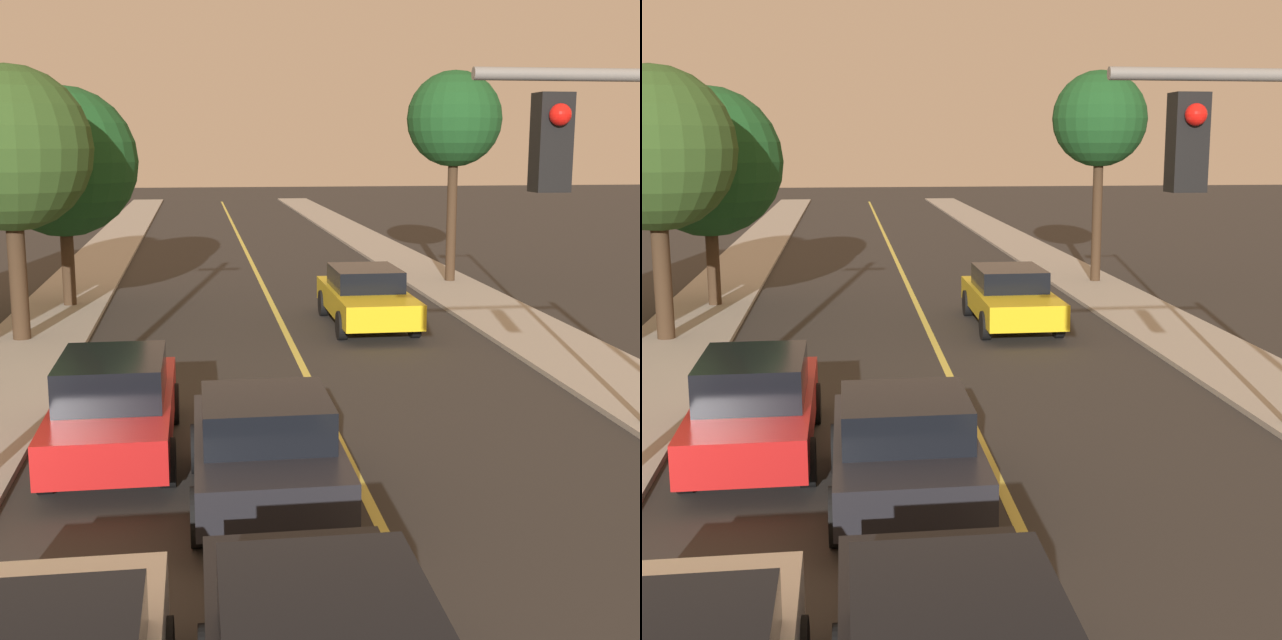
% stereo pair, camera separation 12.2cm
% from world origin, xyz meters
% --- Properties ---
extents(road_surface, '(9.90, 80.00, 0.01)m').
position_xyz_m(road_surface, '(0.00, 36.00, 0.01)').
color(road_surface, '#2D2B28').
rests_on(road_surface, ground).
extents(sidewalk_left, '(2.50, 80.00, 0.12)m').
position_xyz_m(sidewalk_left, '(-6.20, 36.00, 0.06)').
color(sidewalk_left, '#9E998E').
rests_on(sidewalk_left, ground).
extents(sidewalk_right, '(2.50, 80.00, 0.12)m').
position_xyz_m(sidewalk_right, '(6.20, 36.00, 0.06)').
color(sidewalk_right, '#9E998E').
rests_on(sidewalk_right, ground).
extents(car_near_lane_second, '(2.02, 4.01, 1.54)m').
position_xyz_m(car_near_lane_second, '(-1.39, 9.11, 0.80)').
color(car_near_lane_second, black).
rests_on(car_near_lane_second, ground).
extents(car_outer_lane_second, '(1.91, 4.75, 1.63)m').
position_xyz_m(car_outer_lane_second, '(-3.56, 11.32, 0.82)').
color(car_outer_lane_second, red).
rests_on(car_outer_lane_second, ground).
extents(car_far_oncoming, '(2.08, 5.19, 1.56)m').
position_xyz_m(car_far_oncoming, '(2.23, 20.78, 0.81)').
color(car_far_oncoming, gold).
rests_on(car_far_oncoming, ground).
extents(tree_left_near, '(3.90, 3.90, 6.53)m').
position_xyz_m(tree_left_near, '(-6.53, 19.80, 4.67)').
color(tree_left_near, '#3D2B1C').
rests_on(tree_left_near, ground).
extents(tree_left_far, '(4.32, 4.32, 6.34)m').
position_xyz_m(tree_left_far, '(-5.99, 24.50, 4.29)').
color(tree_left_far, '#3D2B1C').
rests_on(tree_left_far, ground).
extents(tree_right_near, '(3.21, 3.21, 7.13)m').
position_xyz_m(tree_right_near, '(6.53, 27.59, 5.59)').
color(tree_right_near, '#3D2B1C').
rests_on(tree_right_near, ground).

